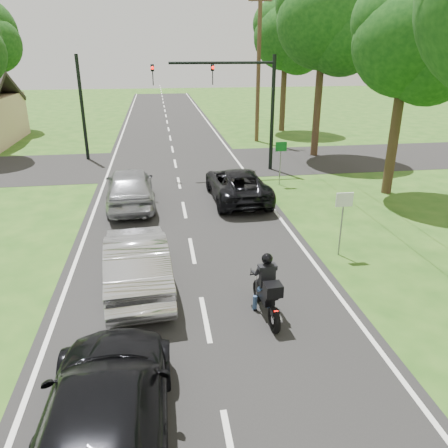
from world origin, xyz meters
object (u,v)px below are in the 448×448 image
(silver_sedan, at_px, (137,261))
(sign_white, at_px, (343,209))
(sign_green, at_px, (281,153))
(motorcycle_rider, at_px, (267,293))
(silver_suv, at_px, (130,187))
(traffic_signal, at_px, (238,93))
(dark_car_behind, at_px, (104,418))
(utility_pole_far, at_px, (258,67))
(dark_suv, at_px, (237,184))

(silver_sedan, relative_size, sign_white, 2.23)
(sign_green, bearing_deg, silver_sedan, -125.84)
(motorcycle_rider, bearing_deg, silver_sedan, 144.74)
(silver_suv, xyz_separation_m, traffic_signal, (5.53, 5.10, 3.30))
(motorcycle_rider, relative_size, dark_car_behind, 0.38)
(traffic_signal, distance_m, utility_pole_far, 8.55)
(traffic_signal, bearing_deg, motorcycle_rider, -97.34)
(motorcycle_rider, distance_m, silver_suv, 9.74)
(motorcycle_rider, xyz_separation_m, silver_sedan, (-3.20, 1.98, 0.11))
(silver_suv, bearing_deg, silver_sedan, 91.23)
(dark_car_behind, distance_m, traffic_signal, 18.72)
(sign_white, bearing_deg, utility_pole_far, 85.49)
(silver_sedan, relative_size, dark_car_behind, 0.90)
(silver_sedan, xyz_separation_m, sign_green, (6.58, 9.11, 0.81))
(motorcycle_rider, height_order, dark_car_behind, motorcycle_rider)
(traffic_signal, xyz_separation_m, sign_white, (1.36, -11.02, -2.54))
(traffic_signal, bearing_deg, silver_sedan, -112.48)
(utility_pole_far, bearing_deg, motorcycle_rider, -101.95)
(sign_white, bearing_deg, sign_green, 88.57)
(motorcycle_rider, relative_size, silver_sedan, 0.42)
(motorcycle_rider, distance_m, silver_sedan, 3.76)
(silver_sedan, bearing_deg, sign_white, -174.51)
(silver_sedan, height_order, dark_car_behind, silver_sedan)
(silver_suv, xyz_separation_m, sign_green, (7.10, 2.09, 0.76))
(dark_suv, xyz_separation_m, dark_car_behind, (-4.43, -12.67, 0.06))
(silver_suv, relative_size, traffic_signal, 0.76)
(motorcycle_rider, relative_size, silver_suv, 0.41)
(sign_green, bearing_deg, dark_car_behind, -115.31)
(silver_suv, height_order, dark_car_behind, silver_suv)
(sign_white, bearing_deg, dark_suv, 110.56)
(silver_sedan, distance_m, sign_green, 11.27)
(silver_sedan, xyz_separation_m, traffic_signal, (5.02, 12.13, 3.34))
(motorcycle_rider, bearing_deg, sign_green, 69.50)
(dark_car_behind, xyz_separation_m, sign_green, (6.91, 14.60, 0.82))
(silver_suv, bearing_deg, dark_car_behind, 87.90)
(sign_white, distance_m, sign_green, 8.00)
(silver_sedan, distance_m, dark_car_behind, 5.50)
(silver_sedan, xyz_separation_m, silver_suv, (-0.52, 7.03, 0.05))
(dark_suv, relative_size, sign_white, 2.36)
(utility_pole_far, distance_m, sign_white, 19.39)
(dark_car_behind, distance_m, sign_green, 16.18)
(dark_car_behind, relative_size, sign_white, 2.47)
(dark_suv, relative_size, utility_pole_far, 0.50)
(utility_pole_far, bearing_deg, silver_suv, -122.65)
(silver_suv, relative_size, dark_car_behind, 0.93)
(silver_sedan, relative_size, silver_suv, 0.97)
(silver_sedan, relative_size, sign_green, 2.23)
(silver_suv, xyz_separation_m, dark_car_behind, (0.19, -12.52, -0.07))
(sign_green, bearing_deg, motorcycle_rider, -106.95)
(motorcycle_rider, relative_size, traffic_signal, 0.31)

